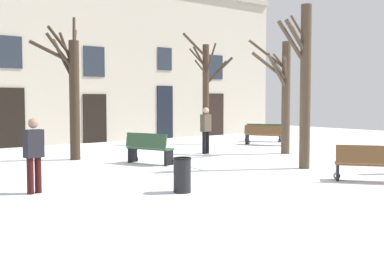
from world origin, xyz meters
name	(u,v)px	position (x,y,z in m)	size (l,w,h in m)	color
ground_plane	(228,164)	(0.00, 0.00, 0.00)	(36.51, 36.51, 0.00)	white
building_facade	(92,55)	(0.00, 9.35, 4.03)	(22.82, 0.60, 7.97)	#BCB29E
tree_foreground	(206,88)	(3.55, 5.37, 2.48)	(2.46, 1.74, 4.82)	#423326
tree_left_of_center	(72,89)	(-3.36, 3.95, 2.34)	(1.94, 1.50, 4.83)	#382B1E
tree_right_of_center	(284,92)	(3.42, 0.76, 2.27)	(2.16, 1.60, 4.13)	#4C3D2D
tree_near_facade	(304,81)	(1.07, -2.03, 2.53)	(1.77, 1.44, 4.69)	#4C3D2D
litter_bin	(182,175)	(-3.82, -2.73, 0.38)	(0.40, 0.40, 0.75)	black
bench_facing_shops	(376,163)	(0.61, -4.59, 0.46)	(1.55, 1.77, 0.90)	brown
bench_near_lamp	(264,132)	(6.60, 4.75, 0.43)	(1.34, 1.67, 0.84)	#2D4C33
bench_by_litter_bin	(149,148)	(-1.96, 1.49, 0.49)	(0.99, 1.60, 0.97)	#2D4C33
bench_back_to_back_left	(265,135)	(5.33, 3.49, 0.45)	(1.22, 1.77, 0.87)	brown
person_by_shop_door	(34,152)	(-6.36, -0.90, 0.88)	(0.41, 0.28, 1.60)	#350F0F
person_near_bench	(206,128)	(1.17, 2.52, 0.95)	(0.41, 0.28, 1.71)	black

